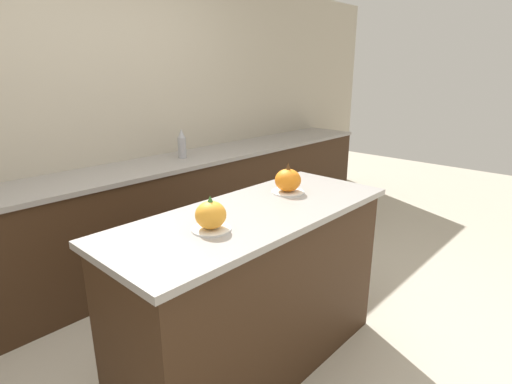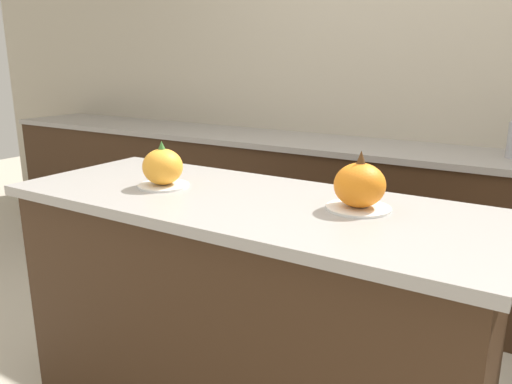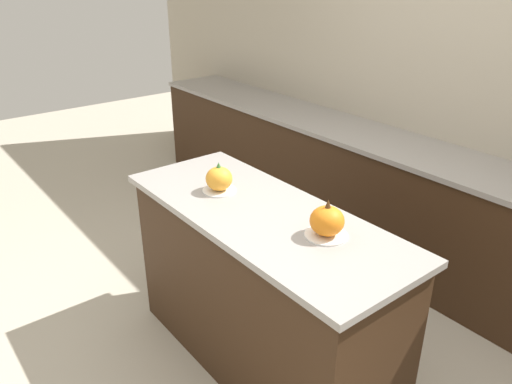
{
  "view_description": "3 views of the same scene",
  "coord_description": "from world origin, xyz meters",
  "views": [
    {
      "loc": [
        -1.43,
        -1.33,
        1.66
      ],
      "look_at": [
        -0.01,
        -0.02,
        1.07
      ],
      "focal_mm": 28.0,
      "sensor_mm": 36.0,
      "label": 1
    },
    {
      "loc": [
        0.87,
        -1.32,
        1.4
      ],
      "look_at": [
        0.04,
        0.01,
        0.98
      ],
      "focal_mm": 35.0,
      "sensor_mm": 36.0,
      "label": 2
    },
    {
      "loc": [
        1.7,
        -1.38,
        2.08
      ],
      "look_at": [
        -0.03,
        -0.01,
        1.05
      ],
      "focal_mm": 35.0,
      "sensor_mm": 36.0,
      "label": 3
    }
  ],
  "objects": [
    {
      "name": "pumpkin_cake_right",
      "position": [
        0.37,
        0.08,
        1.03
      ],
      "size": [
        0.2,
        0.2,
        0.18
      ],
      "color": "white",
      "rests_on": "kitchen_island"
    },
    {
      "name": "wall_back",
      "position": [
        0.0,
        1.79,
        1.25
      ],
      "size": [
        8.0,
        0.06,
        2.5
      ],
      "color": "#B2A893",
      "rests_on": "ground_plane"
    },
    {
      "name": "ground_plane",
      "position": [
        0.0,
        0.0,
        0.0
      ],
      "size": [
        12.0,
        12.0,
        0.0
      ],
      "primitive_type": "plane",
      "color": "#BCB29E"
    },
    {
      "name": "kitchen_island",
      "position": [
        0.0,
        0.0,
        0.48
      ],
      "size": [
        1.65,
        0.65,
        0.96
      ],
      "color": "#382314",
      "rests_on": "ground_plane"
    },
    {
      "name": "pumpkin_cake_left",
      "position": [
        -0.33,
        -0.03,
        1.02
      ],
      "size": [
        0.18,
        0.18,
        0.16
      ],
      "color": "white",
      "rests_on": "kitchen_island"
    },
    {
      "name": "back_counter",
      "position": [
        0.0,
        1.46,
        0.46
      ],
      "size": [
        6.0,
        0.6,
        0.91
      ],
      "color": "#382314",
      "rests_on": "ground_plane"
    }
  ]
}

